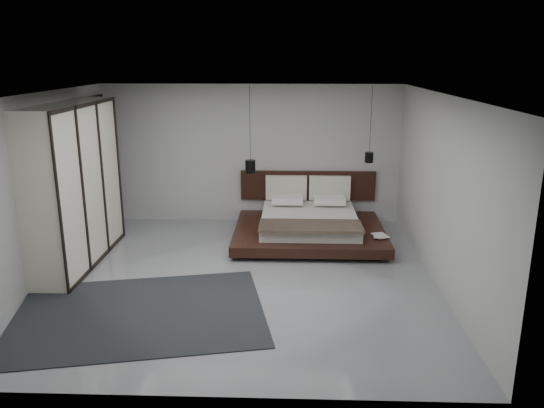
{
  "coord_description": "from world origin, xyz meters",
  "views": [
    {
      "loc": [
        0.8,
        -7.6,
        3.31
      ],
      "look_at": [
        0.48,
        1.2,
        0.86
      ],
      "focal_mm": 35.0,
      "sensor_mm": 36.0,
      "label": 1
    }
  ],
  "objects_px": {
    "pendant_right": "(369,157)",
    "wardrobe": "(74,185)",
    "lattice_screen": "(99,163)",
    "pendant_left": "(250,166)",
    "rug": "(140,313)",
    "bed": "(309,224)"
  },
  "relations": [
    {
      "from": "lattice_screen",
      "to": "rug",
      "type": "height_order",
      "value": "lattice_screen"
    },
    {
      "from": "pendant_right",
      "to": "wardrobe",
      "type": "bearing_deg",
      "value": -160.88
    },
    {
      "from": "lattice_screen",
      "to": "wardrobe",
      "type": "xyz_separation_m",
      "value": [
        0.25,
        -1.84,
        0.01
      ]
    },
    {
      "from": "pendant_left",
      "to": "bed",
      "type": "bearing_deg",
      "value": -20.84
    },
    {
      "from": "pendant_right",
      "to": "wardrobe",
      "type": "distance_m",
      "value": 5.27
    },
    {
      "from": "lattice_screen",
      "to": "pendant_right",
      "type": "distance_m",
      "value": 5.23
    },
    {
      "from": "lattice_screen",
      "to": "rug",
      "type": "bearing_deg",
      "value": -64.67
    },
    {
      "from": "bed",
      "to": "rug",
      "type": "distance_m",
      "value": 3.95
    },
    {
      "from": "pendant_left",
      "to": "pendant_right",
      "type": "distance_m",
      "value": 2.26
    },
    {
      "from": "bed",
      "to": "wardrobe",
      "type": "relative_size",
      "value": 1.03
    },
    {
      "from": "lattice_screen",
      "to": "bed",
      "type": "relative_size",
      "value": 0.95
    },
    {
      "from": "wardrobe",
      "to": "rug",
      "type": "bearing_deg",
      "value": -51.15
    },
    {
      "from": "wardrobe",
      "to": "rug",
      "type": "distance_m",
      "value": 2.72
    },
    {
      "from": "lattice_screen",
      "to": "pendant_left",
      "type": "xyz_separation_m",
      "value": [
        2.98,
        -0.11,
        -0.01
      ]
    },
    {
      "from": "pendant_right",
      "to": "rug",
      "type": "xyz_separation_m",
      "value": [
        -3.48,
        -3.59,
        -1.48
      ]
    },
    {
      "from": "pendant_right",
      "to": "bed",
      "type": "bearing_deg",
      "value": -159.16
    },
    {
      "from": "bed",
      "to": "wardrobe",
      "type": "xyz_separation_m",
      "value": [
        -3.85,
        -1.3,
        1.02
      ]
    },
    {
      "from": "pendant_left",
      "to": "wardrobe",
      "type": "bearing_deg",
      "value": -147.65
    },
    {
      "from": "rug",
      "to": "lattice_screen",
      "type": "bearing_deg",
      "value": 115.33
    },
    {
      "from": "bed",
      "to": "pendant_left",
      "type": "bearing_deg",
      "value": 159.16
    },
    {
      "from": "rug",
      "to": "wardrobe",
      "type": "bearing_deg",
      "value": 128.85
    },
    {
      "from": "pendant_right",
      "to": "wardrobe",
      "type": "relative_size",
      "value": 0.53
    }
  ]
}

